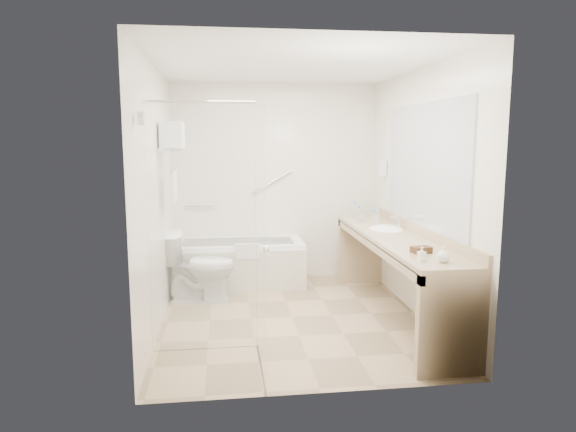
{
  "coord_description": "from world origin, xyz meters",
  "views": [
    {
      "loc": [
        -0.68,
        -4.99,
        1.81
      ],
      "look_at": [
        0.0,
        0.3,
        1.0
      ],
      "focal_mm": 32.0,
      "sensor_mm": 36.0,
      "label": 1
    }
  ],
  "objects": [
    {
      "name": "amenity_basket",
      "position": [
        0.98,
        -0.93,
        0.88
      ],
      "size": [
        0.18,
        0.14,
        0.05
      ],
      "primitive_type": "cube",
      "rotation": [
        0.0,
        0.0,
        0.2
      ],
      "color": "#482F19",
      "rests_on": "vanity_counter"
    },
    {
      "name": "bathtub",
      "position": [
        -0.5,
        1.24,
        0.28
      ],
      "size": [
        1.6,
        0.73,
        0.59
      ],
      "color": "white",
      "rests_on": "floor"
    },
    {
      "name": "wall_back",
      "position": [
        0.0,
        1.6,
        1.25
      ],
      "size": [
        2.6,
        0.1,
        2.5
      ],
      "primitive_type": "cube",
      "color": "silver",
      "rests_on": "ground"
    },
    {
      "name": "soap_bottle_a",
      "position": [
        0.87,
        -1.21,
        0.88
      ],
      "size": [
        0.08,
        0.12,
        0.05
      ],
      "primitive_type": "imported",
      "rotation": [
        0.0,
        0.0,
        0.22
      ],
      "color": "silver",
      "rests_on": "vanity_counter"
    },
    {
      "name": "water_bottle_mid",
      "position": [
        0.9,
        0.82,
        0.93
      ],
      "size": [
        0.05,
        0.05,
        0.17
      ],
      "rotation": [
        0.0,
        0.0,
        -0.2
      ],
      "color": "silver",
      "rests_on": "vanity_counter"
    },
    {
      "name": "towel_shelf",
      "position": [
        -1.17,
        0.35,
        1.75
      ],
      "size": [
        0.24,
        0.55,
        0.81
      ],
      "color": "silver",
      "rests_on": "wall_left"
    },
    {
      "name": "grab_bar_long",
      "position": [
        -0.05,
        1.56,
        1.25
      ],
      "size": [
        0.53,
        0.03,
        0.33
      ],
      "primitive_type": "cylinder",
      "rotation": [
        0.0,
        1.05,
        0.0
      ],
      "color": "silver",
      "rests_on": "wall_back"
    },
    {
      "name": "faucet",
      "position": [
        1.2,
        0.25,
        0.93
      ],
      "size": [
        0.03,
        0.03,
        0.14
      ],
      "primitive_type": "cylinder",
      "color": "silver",
      "rests_on": "vanity_counter"
    },
    {
      "name": "vanity_counter",
      "position": [
        1.02,
        -0.15,
        0.64
      ],
      "size": [
        0.55,
        2.7,
        0.95
      ],
      "color": "tan",
      "rests_on": "floor"
    },
    {
      "name": "wall_right",
      "position": [
        1.3,
        0.0,
        1.25
      ],
      "size": [
        0.1,
        3.2,
        2.5
      ],
      "primitive_type": "cube",
      "color": "silver",
      "rests_on": "ground"
    },
    {
      "name": "drinking_glass_near",
      "position": [
        1.03,
        0.53,
        0.9
      ],
      "size": [
        0.1,
        0.1,
        0.1
      ],
      "primitive_type": "cylinder",
      "rotation": [
        0.0,
        0.0,
        -0.41
      ],
      "color": "silver",
      "rests_on": "vanity_counter"
    },
    {
      "name": "mirror",
      "position": [
        1.29,
        -0.15,
        1.55
      ],
      "size": [
        0.02,
        2.0,
        1.2
      ],
      "primitive_type": "cube",
      "color": "#B1B7BE",
      "rests_on": "wall_right"
    },
    {
      "name": "grab_bar_short",
      "position": [
        -0.95,
        1.56,
        0.95
      ],
      "size": [
        0.4,
        0.03,
        0.03
      ],
      "primitive_type": "cylinder",
      "rotation": [
        0.0,
        1.57,
        0.0
      ],
      "color": "silver",
      "rests_on": "wall_back"
    },
    {
      "name": "water_bottle_right",
      "position": [
        0.93,
        1.1,
        0.94
      ],
      "size": [
        0.06,
        0.06,
        0.19
      ],
      "rotation": [
        0.0,
        0.0,
        -0.11
      ],
      "color": "silver",
      "rests_on": "vanity_counter"
    },
    {
      "name": "wall_left",
      "position": [
        -1.3,
        0.0,
        1.25
      ],
      "size": [
        0.1,
        3.2,
        2.5
      ],
      "primitive_type": "cube",
      "color": "silver",
      "rests_on": "ground"
    },
    {
      "name": "floor",
      "position": [
        0.0,
        0.0,
        0.0
      ],
      "size": [
        3.2,
        3.2,
        0.0
      ],
      "primitive_type": "plane",
      "color": "tan",
      "rests_on": "ground"
    },
    {
      "name": "hairdryer_unit",
      "position": [
        1.25,
        1.05,
        1.45
      ],
      "size": [
        0.08,
        0.1,
        0.18
      ],
      "primitive_type": "cube",
      "color": "silver",
      "rests_on": "wall_right"
    },
    {
      "name": "toilet",
      "position": [
        -0.95,
        0.7,
        0.38
      ],
      "size": [
        0.82,
        0.51,
        0.77
      ],
      "primitive_type": "imported",
      "rotation": [
        0.0,
        0.0,
        1.48
      ],
      "color": "white",
      "rests_on": "floor"
    },
    {
      "name": "shower_enclosure",
      "position": [
        -0.63,
        -0.93,
        1.07
      ],
      "size": [
        0.96,
        0.91,
        2.11
      ],
      "color": "silver",
      "rests_on": "floor"
    },
    {
      "name": "soap_bottle_b",
      "position": [
        1.02,
        -1.27,
        0.9
      ],
      "size": [
        0.14,
        0.16,
        0.1
      ],
      "primitive_type": "imported",
      "rotation": [
        0.0,
        0.0,
        -0.36
      ],
      "color": "silver",
      "rests_on": "vanity_counter"
    },
    {
      "name": "water_bottle_left",
      "position": [
        0.93,
        0.32,
        0.94
      ],
      "size": [
        0.06,
        0.06,
        0.2
      ],
      "rotation": [
        0.0,
        0.0,
        -0.14
      ],
      "color": "silver",
      "rests_on": "vanity_counter"
    },
    {
      "name": "sink",
      "position": [
        1.05,
        0.25,
        0.82
      ],
      "size": [
        0.4,
        0.52,
        0.14
      ],
      "primitive_type": "ellipsoid",
      "color": "white",
      "rests_on": "vanity_counter"
    },
    {
      "name": "drinking_glass_far",
      "position": [
        0.94,
        0.78,
        0.9
      ],
      "size": [
        0.08,
        0.08,
        0.1
      ],
      "primitive_type": "cylinder",
      "rotation": [
        0.0,
        0.0,
        -0.02
      ],
      "color": "silver",
      "rests_on": "vanity_counter"
    },
    {
      "name": "ceiling",
      "position": [
        0.0,
        0.0,
        2.5
      ],
      "size": [
        2.6,
        3.2,
        0.1
      ],
      "primitive_type": "cube",
      "color": "white",
      "rests_on": "wall_back"
    },
    {
      "name": "wall_front",
      "position": [
        0.0,
        -1.6,
        1.25
      ],
      "size": [
        2.6,
        0.1,
        2.5
      ],
      "primitive_type": "cube",
      "color": "silver",
      "rests_on": "ground"
    }
  ]
}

